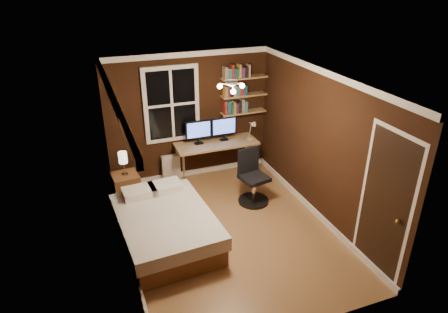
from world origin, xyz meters
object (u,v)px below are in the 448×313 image
object	(u,v)px
office_chair	(252,182)
nightstand	(127,188)
desk	(217,146)
monitor_right	(224,129)
monitor_left	(199,132)
desk_lamp	(252,130)
bed	(166,227)
radiator	(171,168)
bedside_lamp	(124,164)

from	to	relation	value
office_chair	nightstand	bearing A→B (deg)	150.06
desk	monitor_right	distance (m)	0.36
monitor_left	desk_lamp	world-z (taller)	monitor_left
bed	monitor_left	xyz separation A→B (m)	(1.10, 1.78, 0.73)
bed	radiator	bearing A→B (deg)	70.06
desk	nightstand	bearing A→B (deg)	-170.08
radiator	office_chair	distance (m)	1.76
bedside_lamp	radiator	xyz separation A→B (m)	(0.95, 0.54, -0.51)
nightstand	monitor_right	distance (m)	2.18
bed	nightstand	xyz separation A→B (m)	(-0.40, 1.38, 0.01)
monitor_left	desk	bearing A→B (deg)	-13.49
bed	nightstand	world-z (taller)	bed
desk	monitor_right	bearing A→B (deg)	23.69
desk	monitor_left	bearing A→B (deg)	166.51
nightstand	bedside_lamp	distance (m)	0.50
monitor_left	office_chair	distance (m)	1.45
bedside_lamp	desk_lamp	bearing A→B (deg)	4.22
bedside_lamp	desk_lamp	world-z (taller)	desk_lamp
desk_lamp	nightstand	bearing A→B (deg)	-175.78
nightstand	office_chair	size ratio (longest dim) A/B	0.56
nightstand	monitor_left	bearing A→B (deg)	10.41
desk	desk_lamp	distance (m)	0.75
bed	monitor_right	bearing A→B (deg)	43.77
desk_lamp	office_chair	distance (m)	1.18
bedside_lamp	radiator	bearing A→B (deg)	29.71
desk	monitor_left	world-z (taller)	monitor_left
desk	desk_lamp	world-z (taller)	desk_lamp
bed	desk_lamp	size ratio (longest dim) A/B	4.44
bedside_lamp	bed	bearing A→B (deg)	-73.95
nightstand	monitor_left	distance (m)	1.71
monitor_left	nightstand	bearing A→B (deg)	-164.99
radiator	bedside_lamp	bearing A→B (deg)	-150.29
nightstand	office_chair	bearing A→B (deg)	-24.00
bedside_lamp	desk_lamp	distance (m)	2.53
bed	bedside_lamp	world-z (taller)	bedside_lamp
bedside_lamp	radiator	distance (m)	1.21
bedside_lamp	desk	distance (m)	1.86
bed	desk_lamp	world-z (taller)	desk_lamp
bedside_lamp	monitor_right	world-z (taller)	monitor_right
nightstand	bed	bearing A→B (deg)	-78.55
desk	monitor_right	xyz separation A→B (m)	(0.18, 0.08, 0.30)
bed	bedside_lamp	distance (m)	1.52
desk	radiator	bearing A→B (deg)	166.03
bed	office_chair	size ratio (longest dim) A/B	1.95
nightstand	monitor_right	world-z (taller)	monitor_right
monitor_left	monitor_right	size ratio (longest dim) A/B	1.00
radiator	monitor_left	distance (m)	0.93
radiator	office_chair	size ratio (longest dim) A/B	0.53
nightstand	monitor_left	xyz separation A→B (m)	(1.50, 0.40, 0.72)
bedside_lamp	office_chair	distance (m)	2.30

